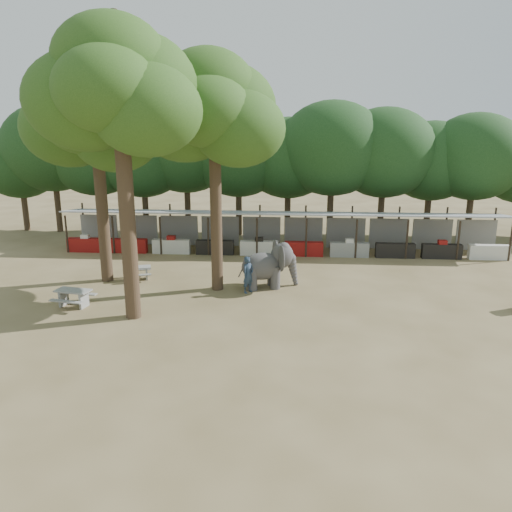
# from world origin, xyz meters

# --- Properties ---
(ground) EXTENTS (100.00, 100.00, 0.00)m
(ground) POSITION_xyz_m (0.00, 0.00, 0.00)
(ground) COLOR brown
(ground) RESTS_ON ground
(vendor_stalls) EXTENTS (28.00, 2.99, 2.80)m
(vendor_stalls) POSITION_xyz_m (-0.00, 13.84, 1.18)
(vendor_stalls) COLOR #93949B
(vendor_stalls) RESTS_ON ground
(yard_tree_left) EXTENTS (7.10, 6.90, 11.02)m
(yard_tree_left) POSITION_xyz_m (-9.13, 7.19, 8.20)
(yard_tree_left) COLOR #332316
(yard_tree_left) RESTS_ON ground
(yard_tree_center) EXTENTS (7.10, 6.90, 12.04)m
(yard_tree_center) POSITION_xyz_m (-6.13, 2.19, 9.21)
(yard_tree_center) COLOR #332316
(yard_tree_center) RESTS_ON ground
(yard_tree_back) EXTENTS (7.10, 6.90, 11.36)m
(yard_tree_back) POSITION_xyz_m (-3.13, 6.19, 8.54)
(yard_tree_back) COLOR #332316
(yard_tree_back) RESTS_ON ground
(backdrop_trees) EXTENTS (46.46, 5.95, 8.33)m
(backdrop_trees) POSITION_xyz_m (0.00, 19.00, 5.51)
(backdrop_trees) COLOR #332316
(backdrop_trees) RESTS_ON ground
(elephant) EXTENTS (3.07, 2.24, 2.28)m
(elephant) POSITION_xyz_m (-0.45, 6.52, 1.14)
(elephant) COLOR #3C3A3A
(elephant) RESTS_ON ground
(handler) EXTENTS (0.75, 0.78, 1.81)m
(handler) POSITION_xyz_m (-1.43, 5.59, 0.90)
(handler) COLOR #26384C
(handler) RESTS_ON ground
(picnic_table_near) EXTENTS (1.80, 1.67, 0.78)m
(picnic_table_near) POSITION_xyz_m (-9.07, 3.04, 0.51)
(picnic_table_near) COLOR gray
(picnic_table_near) RESTS_ON ground
(picnic_table_far) EXTENTS (1.72, 1.62, 0.70)m
(picnic_table_far) POSITION_xyz_m (-7.45, 7.24, 0.46)
(picnic_table_far) COLOR gray
(picnic_table_far) RESTS_ON ground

